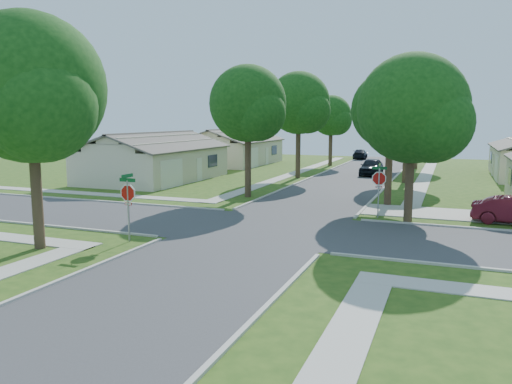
{
  "coord_description": "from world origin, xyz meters",
  "views": [
    {
      "loc": [
        8.23,
        -22.52,
        5.32
      ],
      "look_at": [
        -1.02,
        1.13,
        1.6
      ],
      "focal_mm": 35.0,
      "sensor_mm": 36.0,
      "label": 1
    }
  ],
  "objects_px": {
    "tree_sw_corner": "(32,95)",
    "house_nw_far": "(233,151)",
    "tree_w_near": "(249,107)",
    "car_curb_east": "(372,167)",
    "tree_e_far": "(418,113)",
    "tree_w_mid": "(299,106)",
    "stop_sign_ne": "(379,181)",
    "tree_ne_corner": "(414,114)",
    "tree_w_far": "(332,117)",
    "tree_e_near": "(392,114)",
    "tree_e_mid": "(408,108)",
    "car_curb_west": "(360,154)",
    "stop_sign_sw": "(128,196)",
    "house_nw_near": "(155,163)"
  },
  "relations": [
    {
      "from": "tree_w_mid",
      "to": "tree_sw_corner",
      "type": "distance_m",
      "value": 28.14
    },
    {
      "from": "tree_w_near",
      "to": "tree_w_mid",
      "type": "relative_size",
      "value": 0.94
    },
    {
      "from": "tree_w_mid",
      "to": "car_curb_east",
      "type": "height_order",
      "value": "tree_w_mid"
    },
    {
      "from": "tree_e_far",
      "to": "stop_sign_sw",
      "type": "bearing_deg",
      "value": -103.73
    },
    {
      "from": "tree_sw_corner",
      "to": "car_curb_west",
      "type": "relative_size",
      "value": 2.15
    },
    {
      "from": "tree_e_far",
      "to": "house_nw_far",
      "type": "height_order",
      "value": "tree_e_far"
    },
    {
      "from": "stop_sign_ne",
      "to": "tree_w_mid",
      "type": "bearing_deg",
      "value": 119.8
    },
    {
      "from": "tree_sw_corner",
      "to": "tree_ne_corner",
      "type": "distance_m",
      "value": 17.78
    },
    {
      "from": "house_nw_near",
      "to": "tree_e_far",
      "type": "bearing_deg",
      "value": 42.5
    },
    {
      "from": "tree_e_far",
      "to": "house_nw_far",
      "type": "distance_m",
      "value": 21.31
    },
    {
      "from": "tree_e_far",
      "to": "tree_sw_corner",
      "type": "height_order",
      "value": "tree_sw_corner"
    },
    {
      "from": "tree_w_far",
      "to": "tree_ne_corner",
      "type": "bearing_deg",
      "value": -69.72
    },
    {
      "from": "tree_e_mid",
      "to": "house_nw_far",
      "type": "distance_m",
      "value": 23.95
    },
    {
      "from": "tree_w_far",
      "to": "car_curb_east",
      "type": "xyz_separation_m",
      "value": [
        5.85,
        -8.12,
        -4.7
      ]
    },
    {
      "from": "tree_e_mid",
      "to": "house_nw_near",
      "type": "xyz_separation_m",
      "value": [
        -20.75,
        -6.01,
        -4.74
      ]
    },
    {
      "from": "tree_w_near",
      "to": "tree_sw_corner",
      "type": "relative_size",
      "value": 0.94
    },
    {
      "from": "stop_sign_ne",
      "to": "tree_e_near",
      "type": "height_order",
      "value": "tree_e_near"
    },
    {
      "from": "tree_w_mid",
      "to": "tree_sw_corner",
      "type": "xyz_separation_m",
      "value": [
        -2.8,
        -28.0,
        -0.23
      ]
    },
    {
      "from": "stop_sign_ne",
      "to": "tree_e_mid",
      "type": "bearing_deg",
      "value": 89.8
    },
    {
      "from": "tree_w_near",
      "to": "stop_sign_ne",
      "type": "bearing_deg",
      "value": -24.74
    },
    {
      "from": "stop_sign_sw",
      "to": "car_curb_west",
      "type": "height_order",
      "value": "stop_sign_sw"
    },
    {
      "from": "tree_e_near",
      "to": "car_curb_east",
      "type": "height_order",
      "value": "tree_e_near"
    },
    {
      "from": "stop_sign_ne",
      "to": "tree_e_mid",
      "type": "distance_m",
      "value": 16.84
    },
    {
      "from": "tree_w_near",
      "to": "car_curb_east",
      "type": "xyz_separation_m",
      "value": [
        5.84,
        16.88,
        -5.31
      ]
    },
    {
      "from": "tree_w_mid",
      "to": "house_nw_far",
      "type": "relative_size",
      "value": 0.7
    },
    {
      "from": "tree_ne_corner",
      "to": "car_curb_east",
      "type": "xyz_separation_m",
      "value": [
        -5.16,
        21.68,
        -4.79
      ]
    },
    {
      "from": "house_nw_far",
      "to": "tree_sw_corner",
      "type": "bearing_deg",
      "value": -77.62
    },
    {
      "from": "stop_sign_sw",
      "to": "tree_w_mid",
      "type": "height_order",
      "value": "tree_w_mid"
    },
    {
      "from": "stop_sign_sw",
      "to": "house_nw_far",
      "type": "xyz_separation_m",
      "value": [
        -11.29,
        36.7,
        -0.51
      ]
    },
    {
      "from": "tree_w_far",
      "to": "house_nw_far",
      "type": "bearing_deg",
      "value": -169.95
    },
    {
      "from": "tree_sw_corner",
      "to": "house_nw_near",
      "type": "bearing_deg",
      "value": 111.26
    },
    {
      "from": "tree_e_near",
      "to": "house_nw_far",
      "type": "xyz_separation_m",
      "value": [
        -20.74,
        22.99,
        -4.13
      ]
    },
    {
      "from": "tree_w_mid",
      "to": "tree_w_far",
      "type": "height_order",
      "value": "tree_w_mid"
    },
    {
      "from": "tree_ne_corner",
      "to": "car_curb_west",
      "type": "xyz_separation_m",
      "value": [
        -9.56,
        41.13,
        -4.95
      ]
    },
    {
      "from": "tree_sw_corner",
      "to": "tree_ne_corner",
      "type": "bearing_deg",
      "value": 39.07
    },
    {
      "from": "tree_w_mid",
      "to": "car_curb_east",
      "type": "bearing_deg",
      "value": 39.89
    },
    {
      "from": "tree_sw_corner",
      "to": "house_nw_far",
      "type": "xyz_separation_m",
      "value": [
        -8.56,
        38.99,
        -4.75
      ]
    },
    {
      "from": "car_curb_west",
      "to": "tree_e_near",
      "type": "bearing_deg",
      "value": 96.31
    },
    {
      "from": "tree_e_far",
      "to": "house_nw_near",
      "type": "relative_size",
      "value": 0.64
    },
    {
      "from": "tree_e_mid",
      "to": "tree_w_far",
      "type": "distance_m",
      "value": 16.06
    },
    {
      "from": "tree_ne_corner",
      "to": "house_nw_far",
      "type": "bearing_deg",
      "value": 128.81
    },
    {
      "from": "tree_ne_corner",
      "to": "stop_sign_sw",
      "type": "bearing_deg",
      "value": -141.16
    },
    {
      "from": "tree_sw_corner",
      "to": "tree_e_mid",
      "type": "bearing_deg",
      "value": 66.47
    },
    {
      "from": "tree_w_far",
      "to": "car_curb_east",
      "type": "height_order",
      "value": "tree_w_far"
    },
    {
      "from": "tree_w_mid",
      "to": "tree_sw_corner",
      "type": "height_order",
      "value": "tree_w_mid"
    },
    {
      "from": "tree_w_mid",
      "to": "stop_sign_ne",
      "type": "bearing_deg",
      "value": -60.2
    },
    {
      "from": "tree_w_near",
      "to": "tree_w_mid",
      "type": "height_order",
      "value": "tree_w_mid"
    },
    {
      "from": "tree_e_mid",
      "to": "tree_e_far",
      "type": "height_order",
      "value": "tree_e_mid"
    },
    {
      "from": "tree_w_far",
      "to": "tree_e_near",
      "type": "bearing_deg",
      "value": -69.39
    },
    {
      "from": "tree_e_mid",
      "to": "tree_w_near",
      "type": "xyz_separation_m",
      "value": [
        -9.4,
        -12.0,
        -0.14
      ]
    }
  ]
}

